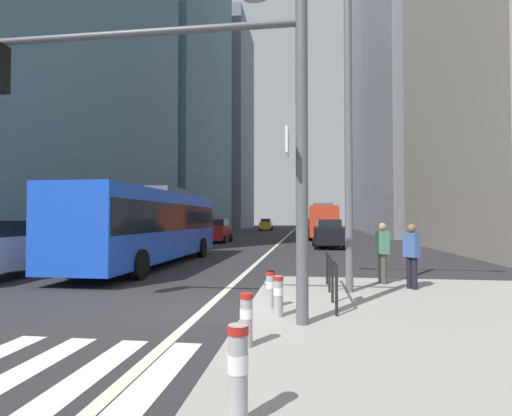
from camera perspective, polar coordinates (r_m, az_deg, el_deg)
The scene contains 24 objects.
ground_plane at distance 28.61m, azimuth 3.04°, elevation -5.57°, with size 160.00×160.00×0.00m, color #28282B.
median_island at distance 8.36m, azimuth 31.34°, elevation -14.75°, with size 9.00×10.00×0.15m, color gray.
crosswalk_stripes at distance 5.86m, azimuth -28.81°, elevation -21.42°, with size 8.55×3.20×0.01m.
lane_centre_line at distance 38.57m, azimuth 4.21°, elevation -4.51°, with size 0.20×80.00×0.01m, color beige.
office_tower_left_near at distance 33.94m, azimuth -27.60°, elevation 20.61°, with size 10.10×24.94×29.43m, color slate.
office_tower_left_mid at distance 60.10m, azimuth -11.24°, elevation 18.83°, with size 10.33×25.60×45.78m, color slate.
office_tower_left_far at distance 83.46m, azimuth -5.41°, elevation 11.87°, with size 12.25×17.70×42.69m, color slate.
office_tower_right_mid at distance 52.40m, azimuth 24.97°, elevation 20.60°, with size 13.59×18.68×43.26m, color gray.
office_tower_right_far at distance 75.61m, azimuth 19.17°, elevation 15.52°, with size 11.84×23.33×48.13m, color gray.
city_bus_blue_oncoming at distance 17.16m, azimuth -15.25°, elevation -2.08°, with size 2.75×11.57×3.40m.
city_bus_red_receding at distance 38.68m, azimuth 9.73°, elevation -1.77°, with size 2.72×11.10×3.40m.
car_oncoming_mid at distance 32.40m, azimuth -5.77°, elevation -3.34°, with size 2.10×4.19×1.94m.
car_receding_near at distance 26.66m, azimuth 10.66°, elevation -3.71°, with size 2.14×4.44×1.94m.
car_receding_far at distance 56.53m, azimuth 7.36°, elevation -2.55°, with size 2.07×4.57×1.94m.
car_oncoming_far at distance 63.58m, azimuth 1.48°, elevation -2.45°, with size 2.05×4.08×1.94m.
traffic_signal_gantry at distance 7.53m, azimuth -10.20°, elevation 14.73°, with size 6.36×0.65×6.00m.
street_lamp_post at distance 10.61m, azimuth 13.48°, elevation 16.43°, with size 5.50×0.32×8.00m.
bollard_front at distance 3.76m, azimuth -2.68°, elevation -22.81°, with size 0.20×0.20×0.90m.
bollard_left at distance 5.83m, azimuth -1.44°, elevation -15.76°, with size 0.20×0.20×0.78m.
bollard_right at distance 7.52m, azimuth 3.32°, elevation -12.56°, with size 0.20×0.20×0.77m.
bollard_back at distance 8.20m, azimuth 2.15°, elevation -11.64°, with size 0.20×0.20×0.76m.
pedestrian_railing at distance 9.41m, azimuth 11.00°, elevation -8.61°, with size 0.06×3.61×0.98m.
pedestrian_waiting at distance 11.67m, azimuth 18.19°, elevation -5.86°, with size 0.36×0.44×1.74m.
pedestrian_walking at distance 11.07m, azimuth 22.03°, elevation -6.15°, with size 0.42×0.45×1.72m.
Camera 1 is at (2.24, -8.45, 2.02)m, focal length 27.04 mm.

